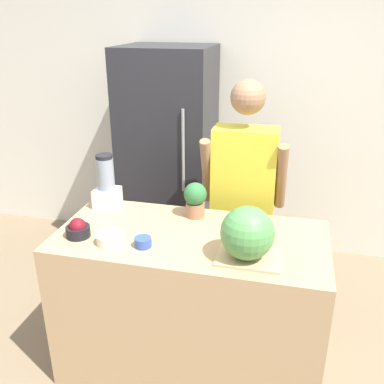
{
  "coord_description": "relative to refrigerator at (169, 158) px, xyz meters",
  "views": [
    {
      "loc": [
        0.5,
        -1.7,
        2.09
      ],
      "look_at": [
        0.0,
        0.4,
        1.18
      ],
      "focal_mm": 40.0,
      "sensor_mm": 36.0,
      "label": 1
    }
  ],
  "objects": [
    {
      "name": "wall_back",
      "position": [
        0.51,
        0.39,
        0.37
      ],
      "size": [
        8.0,
        0.06,
        2.6
      ],
      "color": "silver",
      "rests_on": "ground_plane"
    },
    {
      "name": "bowl_cream",
      "position": [
        0.11,
        -1.49,
        0.04
      ],
      "size": [
        0.15,
        0.15,
        0.1
      ],
      "color": "beige",
      "rests_on": "counter_island"
    },
    {
      "name": "person",
      "position": [
        0.73,
        -0.68,
        -0.05
      ],
      "size": [
        0.56,
        0.27,
        1.71
      ],
      "color": "gray",
      "rests_on": "ground_plane"
    },
    {
      "name": "counter_island",
      "position": [
        0.51,
        -1.31,
        -0.46
      ],
      "size": [
        1.53,
        0.73,
        0.93
      ],
      "color": "tan",
      "rests_on": "ground_plane"
    },
    {
      "name": "watermelon",
      "position": [
        0.85,
        -1.49,
        0.15
      ],
      "size": [
        0.27,
        0.27,
        0.27
      ],
      "color": "#4C8C47",
      "rests_on": "cutting_board"
    },
    {
      "name": "bowl_small_blue",
      "position": [
        0.29,
        -1.49,
        0.03
      ],
      "size": [
        0.09,
        0.09,
        0.05
      ],
      "color": "#334C9E",
      "rests_on": "counter_island"
    },
    {
      "name": "bowl_cherries",
      "position": [
        -0.1,
        -1.47,
        0.05
      ],
      "size": [
        0.13,
        0.13,
        0.11
      ],
      "color": "black",
      "rests_on": "counter_island"
    },
    {
      "name": "blender",
      "position": [
        -0.1,
        -1.05,
        0.15
      ],
      "size": [
        0.15,
        0.15,
        0.35
      ],
      "color": "silver",
      "rests_on": "counter_island"
    },
    {
      "name": "refrigerator",
      "position": [
        0.0,
        0.0,
        0.0
      ],
      "size": [
        0.74,
        0.7,
        1.86
      ],
      "color": "#232328",
      "rests_on": "ground_plane"
    },
    {
      "name": "cutting_board",
      "position": [
        0.86,
        -1.48,
        0.01
      ],
      "size": [
        0.33,
        0.24,
        0.01
      ],
      "color": "tan",
      "rests_on": "counter_island"
    },
    {
      "name": "potted_plant",
      "position": [
        0.48,
        -1.06,
        0.12
      ],
      "size": [
        0.14,
        0.14,
        0.22
      ],
      "color": "#996647",
      "rests_on": "counter_island"
    }
  ]
}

